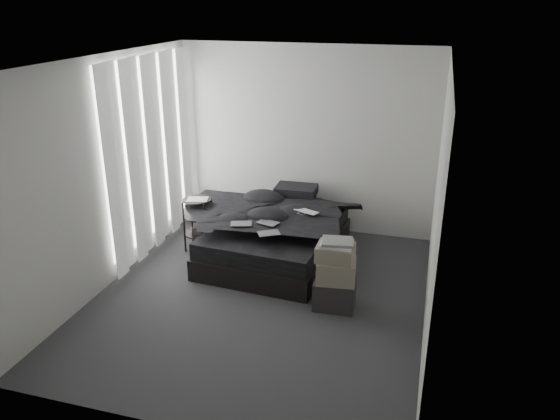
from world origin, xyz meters
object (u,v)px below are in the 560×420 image
(bed, at_px, (276,247))
(side_stand, at_px, (198,224))
(box_lower, at_px, (335,294))
(laptop, at_px, (304,208))

(bed, bearing_deg, side_stand, -173.90)
(box_lower, bearing_deg, side_stand, 154.47)
(laptop, distance_m, side_stand, 1.48)
(laptop, relative_size, side_stand, 0.45)
(box_lower, bearing_deg, laptop, 120.40)
(bed, bearing_deg, laptop, 7.50)
(side_stand, relative_size, box_lower, 1.59)
(bed, relative_size, box_lower, 4.51)
(bed, xyz_separation_m, box_lower, (0.96, -1.00, 0.03))
(side_stand, xyz_separation_m, box_lower, (2.03, -0.97, -0.19))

